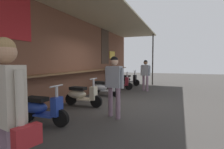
{
  "coord_description": "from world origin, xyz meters",
  "views": [
    {
      "loc": [
        -6.34,
        -2.07,
        1.51
      ],
      "look_at": [
        2.45,
        1.25,
        0.85
      ],
      "focal_mm": 29.08,
      "sensor_mm": 36.0,
      "label": 1
    }
  ],
  "objects_px": {
    "scooter_cream": "(81,95)",
    "scooter_silver": "(103,87)",
    "scooter_maroon": "(118,82)",
    "shopper_passing": "(114,80)",
    "shopper_with_handbag": "(7,104)",
    "shopper_browsing": "(145,72)",
    "scooter_blue": "(40,108)",
    "scooter_black": "(128,79)"
  },
  "relations": [
    {
      "from": "scooter_black",
      "to": "shopper_with_handbag",
      "type": "height_order",
      "value": "shopper_with_handbag"
    },
    {
      "from": "scooter_cream",
      "to": "scooter_maroon",
      "type": "height_order",
      "value": "same"
    },
    {
      "from": "scooter_black",
      "to": "shopper_with_handbag",
      "type": "distance_m",
      "value": 9.98
    },
    {
      "from": "scooter_black",
      "to": "scooter_silver",
      "type": "bearing_deg",
      "value": -85.79
    },
    {
      "from": "scooter_silver",
      "to": "scooter_black",
      "type": "distance_m",
      "value": 3.9
    },
    {
      "from": "shopper_with_handbag",
      "to": "scooter_maroon",
      "type": "bearing_deg",
      "value": 24.48
    },
    {
      "from": "scooter_cream",
      "to": "scooter_black",
      "type": "height_order",
      "value": "same"
    },
    {
      "from": "shopper_with_handbag",
      "to": "shopper_browsing",
      "type": "relative_size",
      "value": 1.09
    },
    {
      "from": "shopper_with_handbag",
      "to": "scooter_black",
      "type": "bearing_deg",
      "value": 22.5
    },
    {
      "from": "scooter_blue",
      "to": "scooter_cream",
      "type": "distance_m",
      "value": 1.93
    },
    {
      "from": "scooter_silver",
      "to": "scooter_cream",
      "type": "bearing_deg",
      "value": -92.23
    },
    {
      "from": "scooter_blue",
      "to": "scooter_maroon",
      "type": "distance_m",
      "value": 5.9
    },
    {
      "from": "scooter_blue",
      "to": "shopper_browsing",
      "type": "relative_size",
      "value": 0.87
    },
    {
      "from": "scooter_cream",
      "to": "shopper_with_handbag",
      "type": "distance_m",
      "value": 4.36
    },
    {
      "from": "shopper_passing",
      "to": "scooter_blue",
      "type": "bearing_deg",
      "value": 136.17
    },
    {
      "from": "scooter_blue",
      "to": "shopper_passing",
      "type": "distance_m",
      "value": 1.98
    },
    {
      "from": "scooter_black",
      "to": "shopper_passing",
      "type": "bearing_deg",
      "value": -73.07
    },
    {
      "from": "scooter_maroon",
      "to": "shopper_passing",
      "type": "height_order",
      "value": "shopper_passing"
    },
    {
      "from": "scooter_cream",
      "to": "scooter_silver",
      "type": "distance_m",
      "value": 1.92
    },
    {
      "from": "scooter_black",
      "to": "shopper_browsing",
      "type": "relative_size",
      "value": 0.87
    },
    {
      "from": "scooter_black",
      "to": "shopper_passing",
      "type": "distance_m",
      "value": 6.8
    },
    {
      "from": "shopper_with_handbag",
      "to": "shopper_passing",
      "type": "distance_m",
      "value": 3.24
    },
    {
      "from": "scooter_silver",
      "to": "shopper_passing",
      "type": "distance_m",
      "value": 3.15
    },
    {
      "from": "scooter_silver",
      "to": "shopper_browsing",
      "type": "distance_m",
      "value": 2.68
    },
    {
      "from": "scooter_maroon",
      "to": "shopper_browsing",
      "type": "bearing_deg",
      "value": 0.2
    },
    {
      "from": "scooter_silver",
      "to": "shopper_browsing",
      "type": "xyz_separation_m",
      "value": [
        2.17,
        -1.45,
        0.59
      ]
    },
    {
      "from": "shopper_browsing",
      "to": "shopper_passing",
      "type": "bearing_deg",
      "value": 16.14
    },
    {
      "from": "scooter_cream",
      "to": "scooter_maroon",
      "type": "bearing_deg",
      "value": 91.6
    },
    {
      "from": "scooter_silver",
      "to": "shopper_with_handbag",
      "type": "bearing_deg",
      "value": -77.9
    },
    {
      "from": "scooter_black",
      "to": "scooter_maroon",
      "type": "bearing_deg",
      "value": -85.78
    },
    {
      "from": "scooter_blue",
      "to": "shopper_passing",
      "type": "relative_size",
      "value": 0.85
    },
    {
      "from": "scooter_maroon",
      "to": "scooter_silver",
      "type": "bearing_deg",
      "value": -94.39
    },
    {
      "from": "scooter_blue",
      "to": "scooter_silver",
      "type": "relative_size",
      "value": 1.0
    },
    {
      "from": "shopper_with_handbag",
      "to": "shopper_passing",
      "type": "relative_size",
      "value": 1.06
    },
    {
      "from": "scooter_cream",
      "to": "scooter_black",
      "type": "distance_m",
      "value": 5.82
    },
    {
      "from": "scooter_blue",
      "to": "shopper_browsing",
      "type": "bearing_deg",
      "value": 75.15
    },
    {
      "from": "scooter_black",
      "to": "shopper_passing",
      "type": "xyz_separation_m",
      "value": [
        -6.61,
        -1.49,
        0.63
      ]
    },
    {
      "from": "scooter_blue",
      "to": "scooter_maroon",
      "type": "height_order",
      "value": "same"
    },
    {
      "from": "scooter_cream",
      "to": "scooter_silver",
      "type": "relative_size",
      "value": 1.0
    },
    {
      "from": "scooter_blue",
      "to": "shopper_with_handbag",
      "type": "height_order",
      "value": "shopper_with_handbag"
    },
    {
      "from": "shopper_with_handbag",
      "to": "scooter_cream",
      "type": "bearing_deg",
      "value": 34.38
    },
    {
      "from": "shopper_passing",
      "to": "scooter_silver",
      "type": "bearing_deg",
      "value": 37.75
    }
  ]
}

